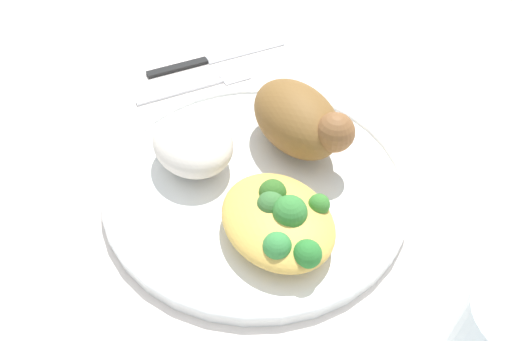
% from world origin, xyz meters
% --- Properties ---
extents(ground_plane, '(2.00, 2.00, 0.00)m').
position_xyz_m(ground_plane, '(0.00, 0.00, 0.00)').
color(ground_plane, white).
extents(plate, '(0.29, 0.29, 0.01)m').
position_xyz_m(plate, '(0.00, 0.00, 0.01)').
color(plate, white).
rests_on(plate, ground_plane).
extents(roasted_chicken, '(0.12, 0.07, 0.06)m').
position_xyz_m(roasted_chicken, '(-0.02, 0.06, 0.05)').
color(roasted_chicken, brown).
rests_on(roasted_chicken, plate).
extents(rice_pile, '(0.09, 0.07, 0.05)m').
position_xyz_m(rice_pile, '(-0.05, -0.04, 0.04)').
color(rice_pile, white).
rests_on(rice_pile, plate).
extents(mac_cheese_with_broccoli, '(0.11, 0.09, 0.04)m').
position_xyz_m(mac_cheese_with_broccoli, '(0.07, -0.01, 0.03)').
color(mac_cheese_with_broccoli, '#E1B350').
rests_on(mac_cheese_with_broccoli, plate).
extents(fork, '(0.03, 0.14, 0.01)m').
position_xyz_m(fork, '(-0.18, 0.03, 0.00)').
color(fork, silver).
rests_on(fork, ground_plane).
extents(knife, '(0.03, 0.19, 0.01)m').
position_xyz_m(knife, '(-0.23, 0.06, 0.00)').
color(knife, black).
rests_on(knife, ground_plane).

